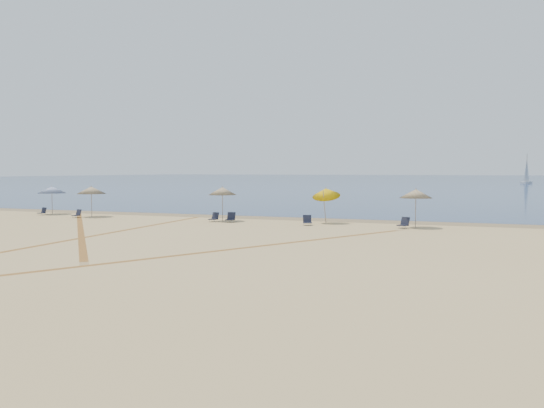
{
  "coord_description": "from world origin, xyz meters",
  "views": [
    {
      "loc": [
        13.46,
        -15.31,
        3.57
      ],
      "look_at": [
        0.0,
        20.0,
        1.3
      ],
      "focal_mm": 37.2,
      "sensor_mm": 36.0,
      "label": 1
    }
  ],
  "objects": [
    {
      "name": "wet_sand",
      "position": [
        0.0,
        24.0,
        0.0
      ],
      "size": [
        500.0,
        500.0,
        0.0
      ],
      "primitive_type": "plane",
      "color": "olive",
      "rests_on": "ground"
    },
    {
      "name": "umbrella_1",
      "position": [
        -14.8,
        19.98,
        2.04
      ],
      "size": [
        2.19,
        2.19,
        2.39
      ],
      "color": "gray",
      "rests_on": "ground"
    },
    {
      "name": "chair_2",
      "position": [
        -4.2,
        19.72,
        0.28
      ],
      "size": [
        0.65,
        0.72,
        0.64
      ],
      "rotation": [
        0.0,
        0.0,
        -0.21
      ],
      "color": "black",
      "rests_on": "ground"
    },
    {
      "name": "ground",
      "position": [
        0.0,
        0.0,
        0.0
      ],
      "size": [
        160.0,
        160.0,
        0.0
      ],
      "primitive_type": "plane",
      "color": "tan",
      "rests_on": "ground"
    },
    {
      "name": "chair_1",
      "position": [
        -15.42,
        19.08,
        0.27
      ],
      "size": [
        0.63,
        0.7,
        0.61
      ],
      "rotation": [
        0.0,
        0.0,
        -0.24
      ],
      "color": "black",
      "rests_on": "ground"
    },
    {
      "name": "umbrella_2",
      "position": [
        -3.82,
        20.27,
        2.12
      ],
      "size": [
        1.98,
        1.98,
        2.46
      ],
      "color": "gray",
      "rests_on": "ground"
    },
    {
      "name": "chair_0",
      "position": [
        -19.69,
        20.1,
        0.26
      ],
      "size": [
        0.58,
        0.65,
        0.59
      ],
      "rotation": [
        0.0,
        0.0,
        -0.16
      ],
      "color": "black",
      "rests_on": "ground"
    },
    {
      "name": "sailboat_1",
      "position": [
        23.37,
        147.95,
        2.39
      ],
      "size": [
        3.23,
        5.43,
        7.9
      ],
      "rotation": [
        0.0,
        0.0,
        -0.38
      ],
      "color": "white",
      "rests_on": "ocean"
    },
    {
      "name": "umbrella_3",
      "position": [
        3.41,
        21.23,
        2.09
      ],
      "size": [
        1.88,
        1.96,
        2.67
      ],
      "color": "gray",
      "rests_on": "ground"
    },
    {
      "name": "tire_tracks",
      "position": [
        -4.71,
        9.44,
        0.0
      ],
      "size": [
        51.25,
        45.82,
        0.0
      ],
      "color": "tan",
      "rests_on": "ground"
    },
    {
      "name": "ocean",
      "position": [
        0.0,
        225.0,
        0.01
      ],
      "size": [
        500.0,
        500.0,
        0.0
      ],
      "primitive_type": "plane",
      "color": "#0C2151",
      "rests_on": "ground"
    },
    {
      "name": "chair_5",
      "position": [
        8.75,
        19.9,
        0.3
      ],
      "size": [
        0.79,
        0.84,
        0.68
      ],
      "rotation": [
        0.0,
        0.0,
        -0.43
      ],
      "color": "black",
      "rests_on": "ground"
    },
    {
      "name": "chair_4",
      "position": [
        2.64,
        19.54,
        0.29
      ],
      "size": [
        0.75,
        0.8,
        0.66
      ],
      "rotation": [
        0.0,
        0.0,
        0.39
      ],
      "color": "black",
      "rests_on": "ground"
    },
    {
      "name": "umbrella_0",
      "position": [
        -19.51,
        20.97,
        1.98
      ],
      "size": [
        2.22,
        2.22,
        2.33
      ],
      "color": "gray",
      "rests_on": "ground"
    },
    {
      "name": "chair_3",
      "position": [
        -2.93,
        19.7,
        0.3
      ],
      "size": [
        0.64,
        0.73,
        0.68
      ],
      "rotation": [
        0.0,
        0.0,
        0.12
      ],
      "color": "black",
      "rests_on": "ground"
    },
    {
      "name": "umbrella_4",
      "position": [
        9.39,
        20.4,
        2.12
      ],
      "size": [
        2.03,
        2.03,
        2.46
      ],
      "color": "gray",
      "rests_on": "ground"
    }
  ]
}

